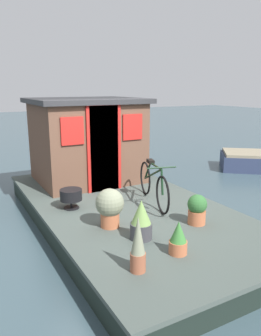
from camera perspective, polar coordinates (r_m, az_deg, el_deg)
The scene contains 10 objects.
ground_plane at distance 6.13m, azimuth -0.92°, elevation -9.61°, with size 60.00×60.00×0.00m, color #384C54.
houseboat_deck at distance 6.05m, azimuth -0.92°, elevation -7.87°, with size 5.80×2.97×0.40m.
houseboat_cabin at distance 7.34m, azimuth -7.53°, elevation 4.88°, with size 2.01×2.33×1.81m.
bicycle at distance 5.91m, azimuth 3.94°, elevation -2.72°, with size 1.65×0.61×0.77m.
potted_plant_geranium at distance 3.79m, azimuth 1.30°, elevation -13.23°, with size 0.18×0.18×0.67m.
potted_plant_fern at distance 4.25m, azimuth 8.25°, elevation -11.95°, with size 0.23×0.23×0.43m.
potted_plant_sage at distance 4.93m, azimuth -3.60°, elevation -6.56°, with size 0.43×0.43×0.59m.
potted_plant_basil at distance 4.57m, azimuth 1.85°, elevation -9.08°, with size 0.31×0.31×0.56m.
potted_plant_thyme at distance 5.15m, azimuth 11.43°, elevation -6.95°, with size 0.30×0.30×0.46m.
charcoal_grill at distance 5.76m, azimuth -10.25°, elevation -4.69°, with size 0.38×0.38×0.34m.
Camera 1 is at (-4.97, 2.63, 2.44)m, focal length 35.26 mm.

